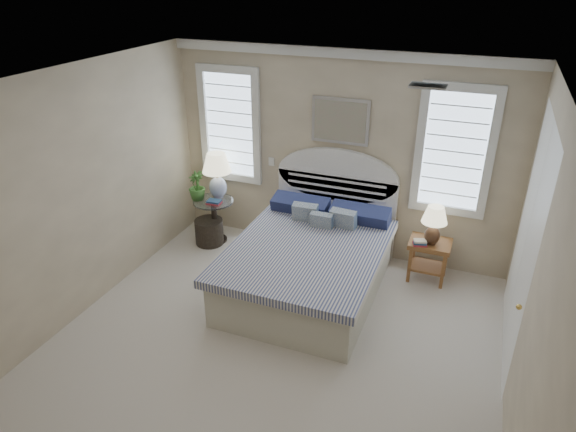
# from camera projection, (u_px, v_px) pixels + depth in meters

# --- Properties ---
(floor) EXTENTS (4.50, 5.00, 0.01)m
(floor) POSITION_uv_depth(u_px,v_px,m) (263.00, 362.00, 5.13)
(floor) COLOR #BAAE9F
(floor) RESTS_ON ground
(ceiling) EXTENTS (4.50, 5.00, 0.01)m
(ceiling) POSITION_uv_depth(u_px,v_px,m) (255.00, 92.00, 3.93)
(ceiling) COLOR silver
(ceiling) RESTS_ON wall_back
(wall_back) EXTENTS (4.50, 0.02, 2.70)m
(wall_back) POSITION_uv_depth(u_px,v_px,m) (339.00, 156.00, 6.61)
(wall_back) COLOR tan
(wall_back) RESTS_ON floor
(wall_left) EXTENTS (0.02, 5.00, 2.70)m
(wall_left) POSITION_uv_depth(u_px,v_px,m) (60.00, 205.00, 5.27)
(wall_left) COLOR tan
(wall_left) RESTS_ON floor
(wall_right) EXTENTS (0.02, 5.00, 2.70)m
(wall_right) POSITION_uv_depth(u_px,v_px,m) (536.00, 300.00, 3.79)
(wall_right) COLOR tan
(wall_right) RESTS_ON floor
(crown_molding) EXTENTS (4.50, 0.08, 0.12)m
(crown_molding) POSITION_uv_depth(u_px,v_px,m) (343.00, 53.00, 6.01)
(crown_molding) COLOR silver
(crown_molding) RESTS_ON wall_back
(hvac_vent) EXTENTS (0.30, 0.20, 0.02)m
(hvac_vent) POSITION_uv_depth(u_px,v_px,m) (428.00, 86.00, 4.21)
(hvac_vent) COLOR #B2B2B2
(hvac_vent) RESTS_ON ceiling
(switch_plate) EXTENTS (0.08, 0.01, 0.12)m
(switch_plate) POSITION_uv_depth(u_px,v_px,m) (271.00, 161.00, 7.00)
(switch_plate) COLOR silver
(switch_plate) RESTS_ON wall_back
(window_left) EXTENTS (0.90, 0.06, 1.60)m
(window_left) POSITION_uv_depth(u_px,v_px,m) (230.00, 125.00, 7.00)
(window_left) COLOR silver
(window_left) RESTS_ON wall_back
(window_right) EXTENTS (0.90, 0.06, 1.60)m
(window_right) POSITION_uv_depth(u_px,v_px,m) (454.00, 151.00, 6.03)
(window_right) COLOR silver
(window_right) RESTS_ON wall_back
(painting) EXTENTS (0.74, 0.04, 0.58)m
(painting) POSITION_uv_depth(u_px,v_px,m) (340.00, 121.00, 6.37)
(painting) COLOR silver
(painting) RESTS_ON wall_back
(closet_door) EXTENTS (0.02, 1.80, 2.40)m
(closet_door) POSITION_uv_depth(u_px,v_px,m) (526.00, 243.00, 4.86)
(closet_door) COLOR white
(closet_door) RESTS_ON floor
(bed) EXTENTS (1.72, 2.28, 1.47)m
(bed) POSITION_uv_depth(u_px,v_px,m) (311.00, 259.00, 6.17)
(bed) COLOR #B6B09F
(bed) RESTS_ON floor
(side_table_left) EXTENTS (0.56, 0.56, 0.63)m
(side_table_left) POSITION_uv_depth(u_px,v_px,m) (214.00, 216.00, 7.21)
(side_table_left) COLOR black
(side_table_left) RESTS_ON floor
(nightstand_right) EXTENTS (0.50, 0.40, 0.53)m
(nightstand_right) POSITION_uv_depth(u_px,v_px,m) (429.00, 252.00, 6.32)
(nightstand_right) COLOR brown
(nightstand_right) RESTS_ON floor
(floor_pot) EXTENTS (0.44, 0.44, 0.36)m
(floor_pot) POSITION_uv_depth(u_px,v_px,m) (209.00, 232.00, 7.24)
(floor_pot) COLOR black
(floor_pot) RESTS_ON floor
(lamp_left) EXTENTS (0.53, 0.53, 0.65)m
(lamp_left) POSITION_uv_depth(u_px,v_px,m) (217.00, 170.00, 7.04)
(lamp_left) COLOR silver
(lamp_left) RESTS_ON side_table_left
(lamp_right) EXTENTS (0.38, 0.38, 0.50)m
(lamp_right) POSITION_uv_depth(u_px,v_px,m) (434.00, 221.00, 6.09)
(lamp_right) COLOR black
(lamp_right) RESTS_ON nightstand_right
(potted_plant) EXTENTS (0.27, 0.27, 0.41)m
(potted_plant) POSITION_uv_depth(u_px,v_px,m) (197.00, 186.00, 7.05)
(potted_plant) COLOR #3D772F
(potted_plant) RESTS_ON side_table_left
(books_left) EXTENTS (0.20, 0.15, 0.05)m
(books_left) POSITION_uv_depth(u_px,v_px,m) (214.00, 202.00, 7.00)
(books_left) COLOR #A92A35
(books_left) RESTS_ON side_table_left
(books_right) EXTENTS (0.18, 0.14, 0.07)m
(books_right) POSITION_uv_depth(u_px,v_px,m) (420.00, 243.00, 6.17)
(books_right) COLOR #A92A35
(books_right) RESTS_ON nightstand_right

